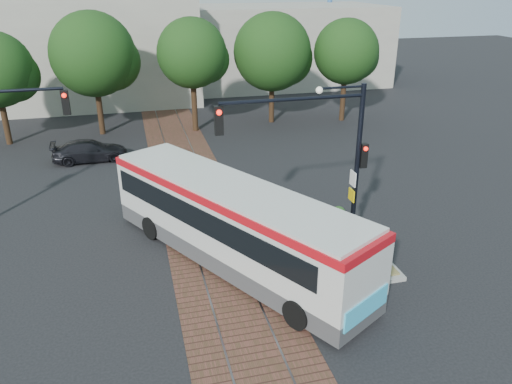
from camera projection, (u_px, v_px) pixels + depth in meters
The scene contains 8 objects.
ground at pixel (216, 251), 18.79m from camera, with size 120.00×120.00×0.00m, color black.
trackbed at pixel (200, 207), 22.34m from camera, with size 3.60×40.00×0.02m.
tree_row at pixel (187, 55), 31.70m from camera, with size 26.40×5.60×7.67m.
warehouses at pixel (149, 48), 42.65m from camera, with size 40.00×13.00×8.00m.
city_bus at pixel (232, 220), 17.44m from camera, with size 7.66×10.92×3.01m.
traffic_island at pixel (345, 239), 18.97m from camera, with size 2.20×5.20×1.13m.
signal_pole_main at pixel (326, 144), 17.29m from camera, with size 5.49×0.46×6.00m.
parked_car at pixel (90, 151), 27.70m from camera, with size 1.64×4.03×1.17m, color black.
Camera 1 is at (-2.63, -16.18, 9.57)m, focal length 35.00 mm.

